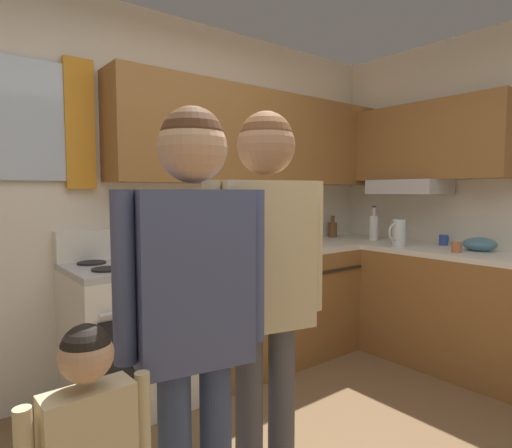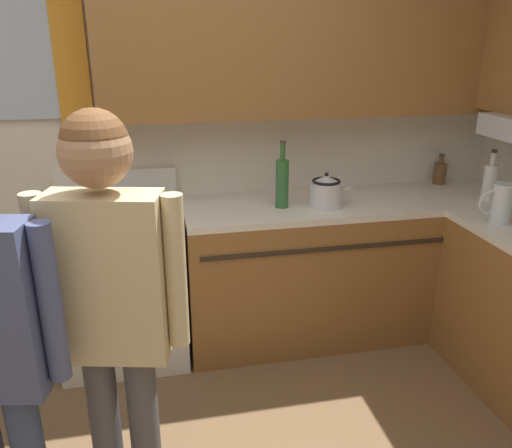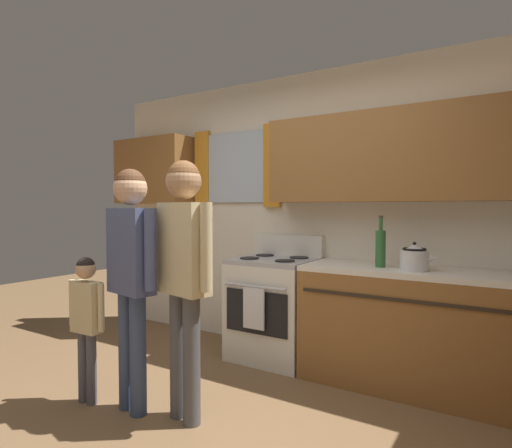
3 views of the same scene
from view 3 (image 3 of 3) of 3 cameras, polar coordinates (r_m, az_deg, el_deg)
ground_plane at (r=2.72m, az=-11.47°, el=-27.73°), size 12.00×12.00×0.00m
back_wall_unit at (r=3.84m, az=8.29°, el=4.23°), size 4.60×0.42×2.60m
kitchen_counter_run at (r=2.92m, az=30.18°, el=-16.09°), size 2.12×2.21×0.90m
stove_oven at (r=3.83m, az=2.54°, el=-11.15°), size 0.71×0.67×1.10m
bottle_wine_green at (r=3.33m, az=16.63°, el=-3.07°), size 0.08×0.08×0.39m
stovetop_kettle at (r=3.23m, az=20.82°, el=-4.28°), size 0.27×0.20×0.21m
adult_holding_child at (r=2.87m, az=-16.67°, el=-4.70°), size 0.49×0.22×1.61m
adult_in_plaid at (r=2.67m, az=-9.78°, el=-4.59°), size 0.50×0.24×1.65m
small_child at (r=3.16m, az=-22.14°, el=-11.06°), size 0.34×0.14×1.01m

